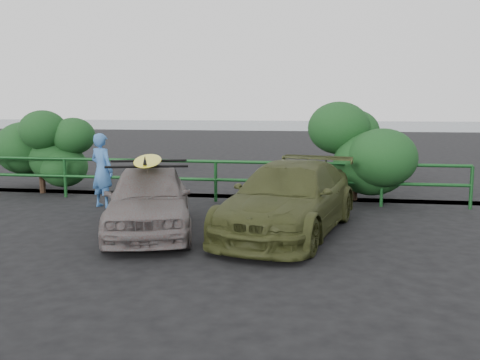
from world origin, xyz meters
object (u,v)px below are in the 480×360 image
Objects in this scene: sedan at (149,199)px; surfboard at (148,160)px; man at (102,170)px; guardrail at (177,180)px; olive_vehicle at (289,198)px.

surfboard is at bearing -16.42° from sedan.
guardrail is at bearing -119.35° from man.
olive_vehicle is at bearing -7.25° from sedan.
guardrail is 3.40m from sedan.
man reaches higher than olive_vehicle.
man is at bearing 114.09° from sedan.
olive_vehicle is 4.85m from man.
surfboard is (0.43, -3.37, 0.85)m from guardrail.
guardrail is 8.05× the size of man.
guardrail is at bearing 80.92° from sedan.
man is at bearing 114.09° from surfboard.
sedan is at bearing -158.01° from olive_vehicle.
olive_vehicle is at bearing -7.25° from surfboard.
man is (-4.50, 1.81, 0.21)m from olive_vehicle.
olive_vehicle is at bearing -44.22° from guardrail.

